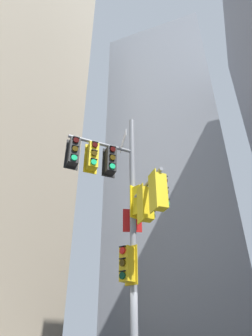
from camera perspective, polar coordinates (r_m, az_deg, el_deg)
The scene contains 2 objects.
building_mid_block at distance 40.32m, azimuth 9.44°, elevation 0.44°, with size 14.42×14.42×43.82m, color #9399A3.
signal_pole_assembly at distance 9.00m, azimuth -0.59°, elevation -6.44°, with size 3.44×2.22×8.89m.
Camera 1 is at (2.95, -8.26, 1.54)m, focal length 29.87 mm.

